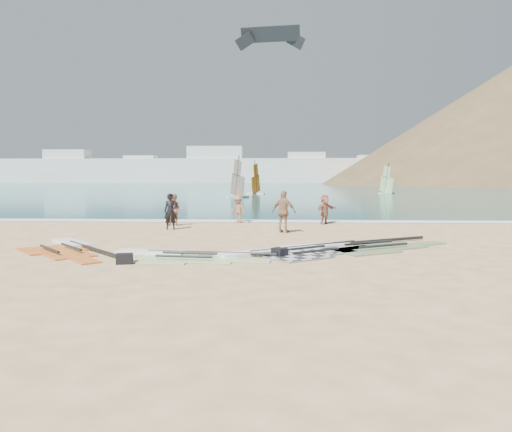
{
  "coord_description": "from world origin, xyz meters",
  "views": [
    {
      "loc": [
        1.58,
        -15.32,
        2.59
      ],
      "look_at": [
        0.63,
        4.0,
        1.0
      ],
      "focal_mm": 35.0,
      "sensor_mm": 36.0,
      "label": 1
    }
  ],
  "objects_px": {
    "rig_green": "(177,256)",
    "rig_orange": "(356,246)",
    "beachgoer_back": "(284,212)",
    "rig_red": "(69,248)",
    "gear_bag_far": "(279,252)",
    "beachgoer_left": "(175,210)",
    "rig_grey": "(290,252)",
    "person_wetsuit": "(171,211)",
    "gear_bag_near": "(125,259)",
    "beachgoer_mid": "(238,209)",
    "beachgoer_right": "(325,209)"
  },
  "relations": [
    {
      "from": "beachgoer_back",
      "to": "rig_green",
      "type": "bearing_deg",
      "value": 85.5
    },
    {
      "from": "rig_red",
      "to": "person_wetsuit",
      "type": "xyz_separation_m",
      "value": [
        2.14,
        6.56,
        0.81
      ]
    },
    {
      "from": "rig_grey",
      "to": "beachgoer_mid",
      "type": "relative_size",
      "value": 3.67
    },
    {
      "from": "rig_red",
      "to": "gear_bag_far",
      "type": "xyz_separation_m",
      "value": [
        7.33,
        -1.16,
        0.09
      ]
    },
    {
      "from": "rig_grey",
      "to": "rig_green",
      "type": "distance_m",
      "value": 3.68
    },
    {
      "from": "person_wetsuit",
      "to": "beachgoer_right",
      "type": "distance_m",
      "value": 8.12
    },
    {
      "from": "beachgoer_back",
      "to": "gear_bag_far",
      "type": "bearing_deg",
      "value": 110.23
    },
    {
      "from": "beachgoer_left",
      "to": "beachgoer_right",
      "type": "xyz_separation_m",
      "value": [
        7.75,
        1.15,
        -0.03
      ]
    },
    {
      "from": "rig_orange",
      "to": "rig_red",
      "type": "xyz_separation_m",
      "value": [
        -10.07,
        -0.94,
        -0.0
      ]
    },
    {
      "from": "rig_green",
      "to": "rig_orange",
      "type": "xyz_separation_m",
      "value": [
        5.96,
        2.38,
        0.0
      ]
    },
    {
      "from": "rig_orange",
      "to": "beachgoer_left",
      "type": "bearing_deg",
      "value": 107.37
    },
    {
      "from": "rig_red",
      "to": "beachgoer_right",
      "type": "bearing_deg",
      "value": 92.69
    },
    {
      "from": "beachgoer_back",
      "to": "rig_grey",
      "type": "bearing_deg",
      "value": 113.35
    },
    {
      "from": "beachgoer_mid",
      "to": "gear_bag_near",
      "type": "bearing_deg",
      "value": -63.0
    },
    {
      "from": "beachgoer_mid",
      "to": "beachgoer_right",
      "type": "relative_size",
      "value": 0.95
    },
    {
      "from": "gear_bag_near",
      "to": "beachgoer_right",
      "type": "xyz_separation_m",
      "value": [
        6.9,
        12.16,
        0.63
      ]
    },
    {
      "from": "person_wetsuit",
      "to": "gear_bag_near",
      "type": "bearing_deg",
      "value": -98.4
    },
    {
      "from": "rig_green",
      "to": "rig_red",
      "type": "distance_m",
      "value": 4.35
    },
    {
      "from": "rig_green",
      "to": "beachgoer_mid",
      "type": "relative_size",
      "value": 3.53
    },
    {
      "from": "rig_grey",
      "to": "beachgoer_back",
      "type": "distance_m",
      "value": 6.07
    },
    {
      "from": "rig_green",
      "to": "beachgoer_back",
      "type": "height_order",
      "value": "beachgoer_back"
    },
    {
      "from": "gear_bag_far",
      "to": "beachgoer_mid",
      "type": "relative_size",
      "value": 0.31
    },
    {
      "from": "rig_grey",
      "to": "beachgoer_mid",
      "type": "height_order",
      "value": "beachgoer_mid"
    },
    {
      "from": "beachgoer_mid",
      "to": "rig_red",
      "type": "bearing_deg",
      "value": -79.78
    },
    {
      "from": "rig_orange",
      "to": "beachgoer_mid",
      "type": "height_order",
      "value": "beachgoer_mid"
    },
    {
      "from": "beachgoer_mid",
      "to": "beachgoer_left",
      "type": "bearing_deg",
      "value": -115.53
    },
    {
      "from": "person_wetsuit",
      "to": "beachgoer_left",
      "type": "height_order",
      "value": "person_wetsuit"
    },
    {
      "from": "rig_grey",
      "to": "gear_bag_near",
      "type": "distance_m",
      "value": 5.3
    },
    {
      "from": "rig_green",
      "to": "beachgoer_right",
      "type": "relative_size",
      "value": 3.37
    },
    {
      "from": "rig_grey",
      "to": "rig_orange",
      "type": "distance_m",
      "value": 2.82
    },
    {
      "from": "beachgoer_back",
      "to": "beachgoer_left",
      "type": "bearing_deg",
      "value": -5.8
    },
    {
      "from": "rig_green",
      "to": "beachgoer_back",
      "type": "distance_m",
      "value": 7.75
    },
    {
      "from": "rig_grey",
      "to": "rig_red",
      "type": "relative_size",
      "value": 1.04
    },
    {
      "from": "rig_orange",
      "to": "gear_bag_far",
      "type": "bearing_deg",
      "value": -172.63
    },
    {
      "from": "beachgoer_left",
      "to": "beachgoer_back",
      "type": "xyz_separation_m",
      "value": [
        5.55,
        -2.9,
        0.13
      ]
    },
    {
      "from": "rig_orange",
      "to": "beachgoer_mid",
      "type": "xyz_separation_m",
      "value": [
        -5.01,
        9.02,
        0.7
      ]
    },
    {
      "from": "rig_green",
      "to": "person_wetsuit",
      "type": "height_order",
      "value": "person_wetsuit"
    },
    {
      "from": "person_wetsuit",
      "to": "rig_green",
      "type": "bearing_deg",
      "value": -88.74
    },
    {
      "from": "beachgoer_right",
      "to": "rig_grey",
      "type": "bearing_deg",
      "value": -149.4
    },
    {
      "from": "rig_red",
      "to": "gear_bag_far",
      "type": "height_order",
      "value": "gear_bag_far"
    },
    {
      "from": "beachgoer_mid",
      "to": "person_wetsuit",
      "type": "bearing_deg",
      "value": -93.51
    },
    {
      "from": "gear_bag_far",
      "to": "beachgoer_back",
      "type": "distance_m",
      "value": 6.67
    },
    {
      "from": "rig_grey",
      "to": "beachgoer_right",
      "type": "bearing_deg",
      "value": 41.82
    },
    {
      "from": "rig_green",
      "to": "rig_orange",
      "type": "bearing_deg",
      "value": 28.13
    },
    {
      "from": "gear_bag_far",
      "to": "beachgoer_mid",
      "type": "height_order",
      "value": "beachgoer_mid"
    },
    {
      "from": "rig_red",
      "to": "person_wetsuit",
      "type": "relative_size",
      "value": 3.06
    },
    {
      "from": "rig_red",
      "to": "beachgoer_mid",
      "type": "xyz_separation_m",
      "value": [
        5.06,
        9.97,
        0.7
      ]
    },
    {
      "from": "gear_bag_near",
      "to": "gear_bag_far",
      "type": "relative_size",
      "value": 1.02
    },
    {
      "from": "beachgoer_back",
      "to": "rig_red",
      "type": "bearing_deg",
      "value": 57.81
    },
    {
      "from": "person_wetsuit",
      "to": "beachgoer_back",
      "type": "bearing_deg",
      "value": -24.14
    }
  ]
}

